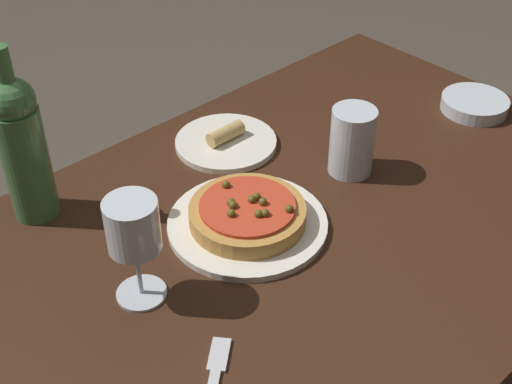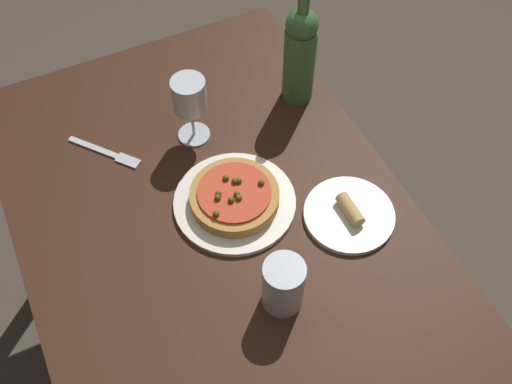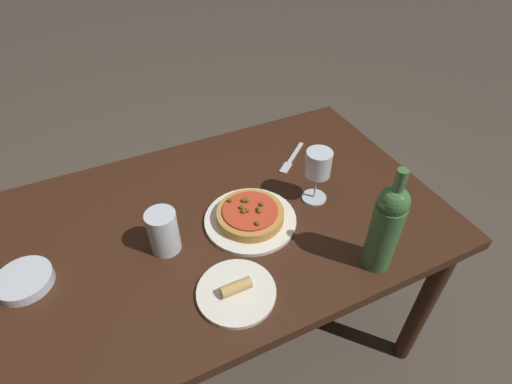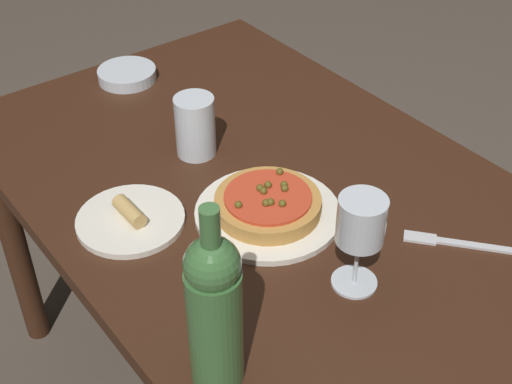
% 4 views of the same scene
% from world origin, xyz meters
% --- Properties ---
extents(dining_table, '(1.28, 0.82, 0.70)m').
position_xyz_m(dining_table, '(0.00, 0.00, 0.61)').
color(dining_table, '#381E11').
rests_on(dining_table, ground_plane).
extents(dinner_plate, '(0.27, 0.27, 0.01)m').
position_xyz_m(dinner_plate, '(-0.07, 0.05, 0.71)').
color(dinner_plate, white).
rests_on(dinner_plate, dining_table).
extents(pizza, '(0.19, 0.19, 0.05)m').
position_xyz_m(pizza, '(-0.06, 0.05, 0.73)').
color(pizza, '#BC843D').
rests_on(pizza, dinner_plate).
extents(wine_glass, '(0.08, 0.08, 0.17)m').
position_xyz_m(wine_glass, '(-0.29, 0.05, 0.83)').
color(wine_glass, silver).
rests_on(wine_glass, dining_table).
extents(wine_bottle, '(0.08, 0.08, 0.31)m').
position_xyz_m(wine_bottle, '(-0.30, 0.33, 0.84)').
color(wine_bottle, '#3D6B38').
rests_on(wine_bottle, dining_table).
extents(water_cup, '(0.08, 0.08, 0.13)m').
position_xyz_m(water_cup, '(0.18, 0.04, 0.77)').
color(water_cup, silver).
rests_on(water_cup, dining_table).
extents(side_bowl, '(0.14, 0.14, 0.03)m').
position_xyz_m(side_bowl, '(0.53, 0.01, 0.72)').
color(side_bowl, silver).
rests_on(side_bowl, dining_table).
extents(fork, '(0.16, 0.14, 0.00)m').
position_xyz_m(fork, '(-0.32, -0.16, 0.71)').
color(fork, silver).
rests_on(fork, dining_table).
extents(side_plate, '(0.20, 0.20, 0.04)m').
position_xyz_m(side_plate, '(0.07, 0.26, 0.71)').
color(side_plate, white).
rests_on(side_plate, dining_table).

